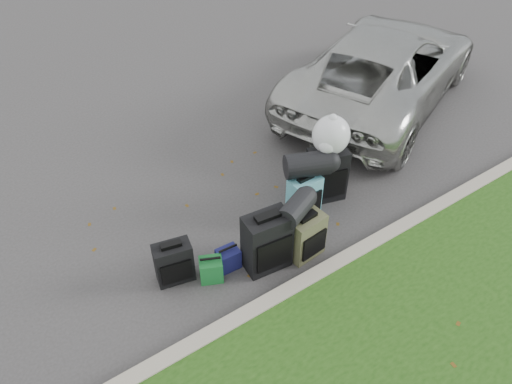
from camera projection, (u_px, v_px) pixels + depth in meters
ground at (271, 229)px, 6.53m from camera, size 120.00×120.00×0.00m
curb at (320, 275)px, 5.85m from camera, size 120.00×0.18×0.15m
suv at (384, 67)px, 8.58m from camera, size 5.24×3.90×1.32m
suitcase_small_black at (174, 263)px, 5.74m from camera, size 0.47×0.33×0.54m
suitcase_large_black_left at (267, 242)px, 5.82m from camera, size 0.57×0.38×0.78m
suitcase_olive at (306, 236)px, 6.01m from camera, size 0.46×0.31×0.61m
suitcase_teal at (304, 197)px, 6.56m from camera, size 0.43×0.26×0.60m
suitcase_large_black_right at (326, 175)px, 6.77m from camera, size 0.59×0.45×0.78m
tote_green at (211, 270)px, 5.81m from camera, size 0.33×0.30×0.30m
tote_navy at (228, 259)px, 5.96m from camera, size 0.27×0.22×0.28m
duffel_left at (297, 208)px, 5.75m from camera, size 0.56×0.44×0.27m
duffel_right at (307, 165)px, 6.33m from camera, size 0.65×0.52×0.32m
trash_bag at (331, 135)px, 6.36m from camera, size 0.50×0.50×0.50m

